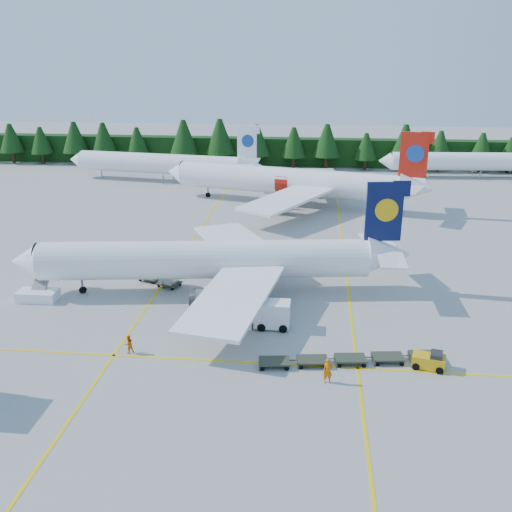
# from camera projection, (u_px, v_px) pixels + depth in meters

# --- Properties ---
(ground) EXTENTS (320.00, 320.00, 0.00)m
(ground) POSITION_uv_depth(u_px,v_px,m) (286.00, 331.00, 51.49)
(ground) COLOR #A1A19C
(ground) RESTS_ON ground
(taxi_stripe_a) EXTENTS (0.25, 120.00, 0.01)m
(taxi_stripe_a) POSITION_uv_depth(u_px,v_px,m) (184.00, 253.00, 71.61)
(taxi_stripe_a) COLOR yellow
(taxi_stripe_a) RESTS_ON ground
(taxi_stripe_b) EXTENTS (0.25, 120.00, 0.01)m
(taxi_stripe_b) POSITION_uv_depth(u_px,v_px,m) (344.00, 259.00, 69.65)
(taxi_stripe_b) COLOR yellow
(taxi_stripe_b) RESTS_ON ground
(taxi_stripe_cross) EXTENTS (80.00, 0.25, 0.01)m
(taxi_stripe_cross) POSITION_uv_depth(u_px,v_px,m) (282.00, 364.00, 45.86)
(taxi_stripe_cross) COLOR yellow
(taxi_stripe_cross) RESTS_ON ground
(treeline_hedge) EXTENTS (220.00, 4.00, 6.00)m
(treeline_hedge) POSITION_uv_depth(u_px,v_px,m) (306.00, 152.00, 127.37)
(treeline_hedge) COLOR black
(treeline_hedge) RESTS_ON ground
(airliner_navy) EXTENTS (39.75, 32.50, 11.59)m
(airliner_navy) POSITION_uv_depth(u_px,v_px,m) (198.00, 260.00, 58.83)
(airliner_navy) COLOR white
(airliner_navy) RESTS_ON ground
(airliner_red) EXTENTS (43.02, 34.95, 12.77)m
(airliner_red) POSITION_uv_depth(u_px,v_px,m) (281.00, 181.00, 94.08)
(airliner_red) COLOR white
(airliner_red) RESTS_ON ground
(airliner_far_left) EXTENTS (38.84, 9.09, 11.34)m
(airliner_far_left) POSITION_uv_depth(u_px,v_px,m) (153.00, 163.00, 111.35)
(airliner_far_left) COLOR white
(airliner_far_left) RESTS_ON ground
(airliner_far_right) EXTENTS (36.42, 5.79, 10.59)m
(airliner_far_right) POSITION_uv_depth(u_px,v_px,m) (463.00, 161.00, 114.71)
(airliner_far_right) COLOR white
(airliner_far_right) RESTS_ON ground
(airstairs) EXTENTS (3.99, 5.42, 3.56)m
(airstairs) POSITION_uv_depth(u_px,v_px,m) (39.00, 292.00, 57.87)
(airstairs) COLOR white
(airstairs) RESTS_ON ground
(service_truck) EXTENTS (5.20, 2.01, 2.50)m
(service_truck) POSITION_uv_depth(u_px,v_px,m) (262.00, 314.00, 51.84)
(service_truck) COLOR white
(service_truck) RESTS_ON ground
(baggage_tug) EXTENTS (2.78, 1.92, 1.36)m
(baggage_tug) POSITION_uv_depth(u_px,v_px,m) (430.00, 360.00, 45.15)
(baggage_tug) COLOR #D29B0B
(baggage_tug) RESTS_ON ground
(dolly_train) EXTENTS (14.79, 4.05, 0.14)m
(dolly_train) POSITION_uv_depth(u_px,v_px,m) (350.00, 358.00, 45.89)
(dolly_train) COLOR #323929
(dolly_train) RESTS_ON ground
(uld_pair) EXTENTS (5.20, 3.91, 1.73)m
(uld_pair) POSITION_uv_depth(u_px,v_px,m) (159.00, 274.00, 61.66)
(uld_pair) COLOR #323929
(uld_pair) RESTS_ON ground
(crew_a) EXTENTS (0.78, 0.56, 2.01)m
(crew_a) POSITION_uv_depth(u_px,v_px,m) (328.00, 371.00, 42.99)
(crew_a) COLOR #D75E04
(crew_a) RESTS_ON ground
(crew_b) EXTENTS (0.98, 0.97, 1.60)m
(crew_b) POSITION_uv_depth(u_px,v_px,m) (129.00, 344.00, 47.39)
(crew_b) COLOR #DE5904
(crew_b) RESTS_ON ground
(crew_c) EXTENTS (0.61, 0.82, 1.83)m
(crew_c) POSITION_uv_depth(u_px,v_px,m) (263.00, 315.00, 52.50)
(crew_c) COLOR #DC4504
(crew_c) RESTS_ON ground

